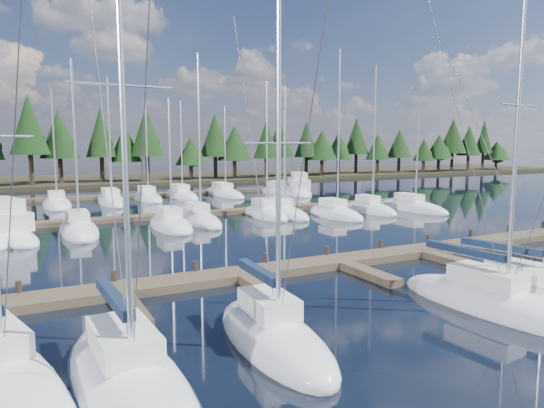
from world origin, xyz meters
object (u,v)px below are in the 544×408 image
front_sailboat_3 (495,304)px  front_sailboat_2 (273,337)px  front_sailboat_1 (129,381)px  motor_yacht_right (299,190)px  motor_yacht_left (2,232)px  front_sailboat_4 (532,298)px  main_dock (343,264)px

front_sailboat_3 → front_sailboat_2: bearing=173.3°
front_sailboat_1 → motor_yacht_right: (31.38, 44.22, 0.25)m
front_sailboat_2 → motor_yacht_left: bearing=109.2°
front_sailboat_1 → motor_yacht_left: bearing=98.4°
front_sailboat_3 → front_sailboat_4: bearing=-3.4°
front_sailboat_1 → motor_yacht_left: front_sailboat_1 is taller
main_dock → motor_yacht_left: 24.76m
main_dock → front_sailboat_1: bearing=-147.5°
motor_yacht_left → front_sailboat_3: bearing=-55.1°
main_dock → motor_yacht_left: bearing=133.9°
front_sailboat_3 → motor_yacht_right: (16.74, 44.45, 0.24)m
front_sailboat_3 → motor_yacht_right: size_ratio=1.44×
front_sailboat_2 → front_sailboat_3: 9.73m
front_sailboat_2 → motor_yacht_right: (26.40, 43.31, 0.25)m
front_sailboat_3 → motor_yacht_right: front_sailboat_3 is taller
front_sailboat_1 → motor_yacht_right: bearing=54.6°
front_sailboat_2 → front_sailboat_4: (11.85, -1.27, -0.02)m
front_sailboat_4 → motor_yacht_right: (14.54, 44.58, 0.27)m
front_sailboat_2 → main_dock: bearing=42.3°
front_sailboat_3 → main_dock: bearing=99.0°
front_sailboat_2 → front_sailboat_4: 11.92m
motor_yacht_left → motor_yacht_right: motor_yacht_right is taller
motor_yacht_right → front_sailboat_4: bearing=-108.1°
front_sailboat_3 → motor_yacht_left: size_ratio=1.44×
main_dock → motor_yacht_right: bearing=63.2°
motor_yacht_left → front_sailboat_4: bearing=-52.1°
front_sailboat_4 → motor_yacht_left: front_sailboat_4 is taller
motor_yacht_right → main_dock: bearing=-116.8°
main_dock → motor_yacht_left: (-17.15, 17.85, 0.33)m
main_dock → motor_yacht_left: size_ratio=4.22×
front_sailboat_3 → front_sailboat_4: front_sailboat_3 is taller
front_sailboat_4 → motor_yacht_left: bearing=127.9°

